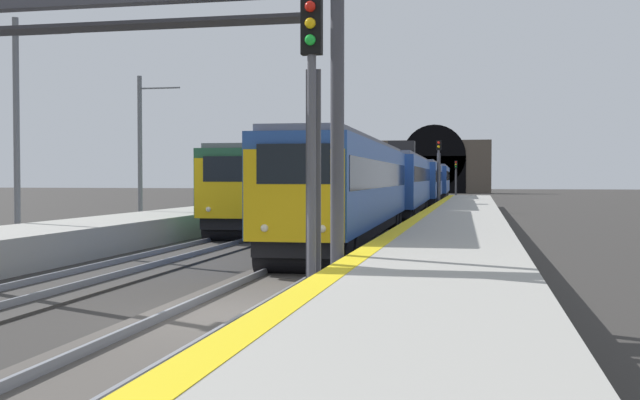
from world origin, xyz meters
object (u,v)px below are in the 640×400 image
(railway_signal_mid, at_px, (439,170))
(overhead_signal_gantry, at_px, (136,61))
(train_main_approaching, at_px, (415,182))
(catenary_mast_near, at_px, (141,152))
(railway_signal_near, at_px, (312,127))
(railway_signal_far, at_px, (456,175))
(train_adjacent_platform, at_px, (323,183))
(catenary_mast_far, at_px, (17,132))

(railway_signal_mid, distance_m, overhead_signal_gantry, 43.48)
(train_main_approaching, bearing_deg, catenary_mast_near, -25.85)
(train_main_approaching, xyz_separation_m, catenary_mast_near, (-24.08, 11.07, 1.55))
(railway_signal_near, xyz_separation_m, overhead_signal_gantry, (1.63, 4.23, 1.58))
(overhead_signal_gantry, bearing_deg, railway_signal_far, -2.76)
(railway_signal_far, xyz_separation_m, catenary_mast_near, (-69.27, 12.83, 0.88))
(train_adjacent_platform, relative_size, overhead_signal_gantry, 4.30)
(train_adjacent_platform, height_order, railway_signal_far, railway_signal_far)
(railway_signal_near, height_order, catenary_mast_far, catenary_mast_far)
(railway_signal_far, relative_size, catenary_mast_far, 0.59)
(train_main_approaching, height_order, railway_signal_far, train_main_approaching)
(train_main_approaching, relative_size, railway_signal_mid, 14.47)
(train_adjacent_platform, bearing_deg, railway_signal_near, 9.74)
(railway_signal_far, relative_size, overhead_signal_gantry, 0.53)
(train_main_approaching, xyz_separation_m, railway_signal_near, (-44.25, -1.76, 1.24))
(train_main_approaching, xyz_separation_m, overhead_signal_gantry, (-42.62, 2.47, 2.82))
(railway_signal_far, distance_m, catenary_mast_near, 70.46)
(train_adjacent_platform, distance_m, railway_signal_mid, 13.08)
(railway_signal_near, distance_m, overhead_signal_gantry, 4.80)
(train_adjacent_platform, height_order, catenary_mast_far, catenary_mast_far)
(catenary_mast_far, bearing_deg, overhead_signal_gantry, -135.18)
(train_main_approaching, height_order, train_adjacent_platform, train_main_approaching)
(railway_signal_mid, height_order, overhead_signal_gantry, overhead_signal_gantry)
(railway_signal_far, bearing_deg, catenary_mast_near, -10.49)
(railway_signal_mid, bearing_deg, railway_signal_near, 0.00)
(railway_signal_near, bearing_deg, catenary_mast_far, -128.70)
(train_adjacent_platform, bearing_deg, overhead_signal_gantry, 2.89)
(railway_signal_near, bearing_deg, overhead_signal_gantry, -111.03)
(train_main_approaching, bearing_deg, catenary_mast_far, -19.22)
(train_adjacent_platform, xyz_separation_m, catenary_mast_near, (-13.49, 6.13, 1.55))
(railway_signal_near, xyz_separation_m, railway_signal_mid, (44.86, 0.00, -0.36))
(overhead_signal_gantry, relative_size, catenary_mast_near, 1.22)
(overhead_signal_gantry, distance_m, catenary_mast_far, 12.23)
(railway_signal_far, relative_size, catenary_mast_near, 0.65)
(train_main_approaching, height_order, catenary_mast_far, catenary_mast_far)
(railway_signal_near, bearing_deg, train_main_approaching, -177.72)
(train_adjacent_platform, height_order, overhead_signal_gantry, overhead_signal_gantry)
(train_main_approaching, relative_size, catenary_mast_near, 10.57)
(train_adjacent_platform, relative_size, railway_signal_far, 8.08)
(railway_signal_mid, bearing_deg, train_main_approaching, -70.87)
(railway_signal_mid, height_order, catenary_mast_far, catenary_mast_far)
(train_adjacent_platform, xyz_separation_m, railway_signal_near, (-33.66, -6.70, 1.25))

